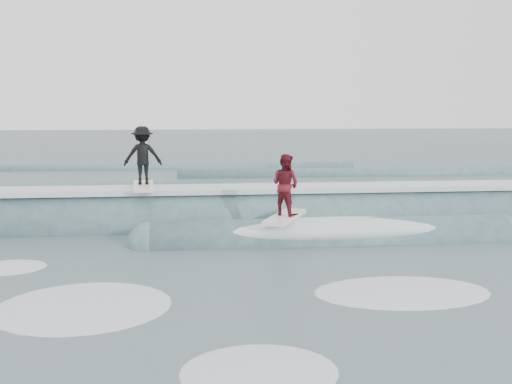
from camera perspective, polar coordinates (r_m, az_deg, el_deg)
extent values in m
plane|color=#374650|center=(10.15, 3.20, -10.73)|extent=(160.00, 160.00, 0.00)
cylinder|color=#3C5E64|center=(16.39, -0.35, -3.30)|extent=(20.10, 1.96, 1.96)
cylinder|color=#3C5E64|center=(14.55, 7.58, -4.87)|extent=(9.00, 1.18, 1.18)
sphere|color=#3C5E64|center=(14.22, -10.44, -5.26)|extent=(1.18, 1.18, 1.18)
sphere|color=#3C5E64|center=(16.19, 23.31, -4.14)|extent=(1.18, 1.18, 1.18)
cube|color=silver|center=(16.21, -0.36, 0.34)|extent=(18.00, 1.30, 0.14)
ellipsoid|color=silver|center=(14.49, 7.60, -3.72)|extent=(7.60, 1.30, 0.60)
cube|color=white|center=(16.19, -11.18, 0.60)|extent=(0.76, 2.05, 0.10)
imported|color=black|center=(16.10, -11.26, 3.61)|extent=(1.10, 0.71, 1.61)
cube|color=white|center=(14.19, 2.92, -2.50)|extent=(1.36, 2.04, 0.10)
imported|color=#58101A|center=(14.06, 2.95, 0.74)|extent=(0.93, 0.93, 1.52)
ellipsoid|color=silver|center=(10.88, 14.39, -9.67)|extent=(3.23, 2.20, 0.10)
ellipsoid|color=silver|center=(7.60, 0.31, -17.53)|extent=(2.36, 1.61, 0.10)
ellipsoid|color=silver|center=(10.26, -16.88, -10.88)|extent=(3.25, 2.21, 0.10)
ellipsoid|color=silver|center=(13.16, -23.54, -6.94)|extent=(1.79, 1.22, 0.10)
cylinder|color=#3C5E64|center=(29.41, 14.08, 1.67)|extent=(22.00, 0.80, 0.80)
cylinder|color=#3C5E64|center=(31.73, -9.97, 2.27)|extent=(22.00, 0.60, 0.60)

